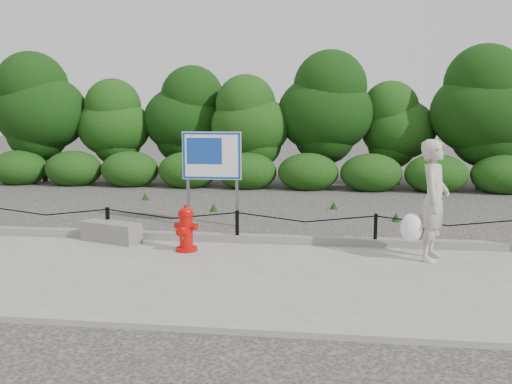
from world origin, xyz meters
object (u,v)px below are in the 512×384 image
object	(u,v)px
fire_hydrant	(186,229)
pedestrian	(432,202)
advertising_sign	(212,160)
concrete_block	(111,232)

from	to	relation	value
fire_hydrant	pedestrian	size ratio (longest dim) A/B	0.41
advertising_sign	fire_hydrant	bearing A→B (deg)	-89.32
fire_hydrant	advertising_sign	world-z (taller)	advertising_sign
pedestrian	concrete_block	distance (m)	5.72
pedestrian	concrete_block	bearing A→B (deg)	104.71
fire_hydrant	concrete_block	bearing A→B (deg)	176.66
pedestrian	concrete_block	size ratio (longest dim) A/B	1.71
fire_hydrant	concrete_block	xyz separation A→B (m)	(-1.56, 0.48, -0.20)
fire_hydrant	advertising_sign	distance (m)	2.67
pedestrian	concrete_block	xyz separation A→B (m)	(-5.65, 0.50, -0.77)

